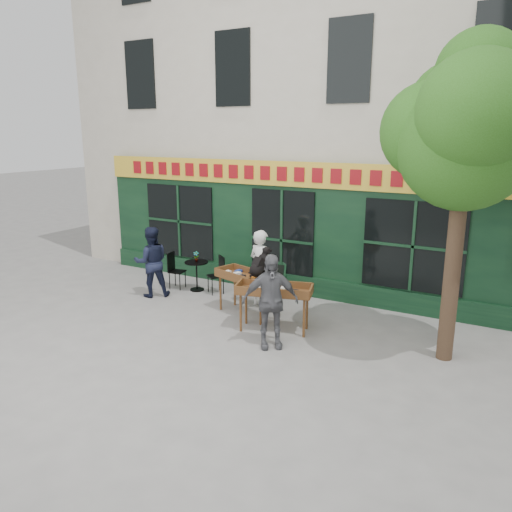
# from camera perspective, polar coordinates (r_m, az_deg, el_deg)

# --- Properties ---
(ground) EXTENTS (80.00, 80.00, 0.00)m
(ground) POSITION_cam_1_polar(r_m,az_deg,el_deg) (10.94, -2.55, -7.37)
(ground) COLOR slate
(ground) RESTS_ON ground
(building) EXTENTS (14.00, 7.26, 10.00)m
(building) POSITION_cam_1_polar(r_m,az_deg,el_deg) (15.60, 9.44, 17.49)
(building) COLOR beige
(building) RESTS_ON ground
(street_tree) EXTENTS (3.05, 2.90, 5.60)m
(street_tree) POSITION_cam_1_polar(r_m,az_deg,el_deg) (9.06, 23.27, 13.66)
(street_tree) COLOR #382619
(street_tree) RESTS_ON ground
(book_cart_center) EXTENTS (1.61, 1.01, 0.99)m
(book_cart_center) POSITION_cam_1_polar(r_m,az_deg,el_deg) (11.02, -1.04, -2.67)
(book_cart_center) COLOR brown
(book_cart_center) RESTS_ON ground
(dog) EXTENTS (0.49, 0.67, 0.60)m
(dog) POSITION_cam_1_polar(r_m,az_deg,el_deg) (10.69, 0.43, -0.60)
(dog) COLOR black
(dog) RESTS_ON book_cart_center
(woman) EXTENTS (0.76, 0.60, 1.82)m
(woman) POSITION_cam_1_polar(r_m,az_deg,el_deg) (11.54, 0.58, -1.44)
(woman) COLOR silver
(woman) RESTS_ON ground
(book_cart_right) EXTENTS (1.61, 1.00, 0.99)m
(book_cart_right) POSITION_cam_1_polar(r_m,az_deg,el_deg) (10.15, 2.09, -4.16)
(book_cart_right) COLOR brown
(book_cart_right) RESTS_ON ground
(man_right) EXTENTS (1.12, 0.98, 1.82)m
(man_right) POSITION_cam_1_polar(r_m,az_deg,el_deg) (9.37, 1.62, -5.19)
(man_right) COLOR #505055
(man_right) RESTS_ON ground
(bistro_table) EXTENTS (0.60, 0.60, 0.76)m
(bistro_table) POSITION_cam_1_polar(r_m,az_deg,el_deg) (12.86, -6.81, -1.60)
(bistro_table) COLOR black
(bistro_table) RESTS_ON ground
(bistro_chair_left) EXTENTS (0.42, 0.41, 0.95)m
(bistro_chair_left) POSITION_cam_1_polar(r_m,az_deg,el_deg) (13.15, -9.36, -1.28)
(bistro_chair_left) COLOR black
(bistro_chair_left) RESTS_ON ground
(bistro_chair_right) EXTENTS (0.51, 0.51, 0.95)m
(bistro_chair_right) POSITION_cam_1_polar(r_m,az_deg,el_deg) (12.62, -4.27, -1.77)
(bistro_chair_right) COLOR black
(bistro_chair_right) RESTS_ON ground
(potted_plant) EXTENTS (0.17, 0.15, 0.27)m
(potted_plant) POSITION_cam_1_polar(r_m,az_deg,el_deg) (12.77, -6.86, -0.06)
(potted_plant) COLOR gray
(potted_plant) RESTS_ON bistro_table
(man_left) EXTENTS (1.07, 1.07, 1.75)m
(man_left) POSITION_cam_1_polar(r_m,az_deg,el_deg) (12.53, -11.87, -0.66)
(man_left) COLOR black
(man_left) RESTS_ON ground
(chalkboard) EXTENTS (0.58, 0.25, 0.79)m
(chalkboard) POSITION_cam_1_polar(r_m,az_deg,el_deg) (12.68, 2.15, -2.42)
(chalkboard) COLOR black
(chalkboard) RESTS_ON ground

